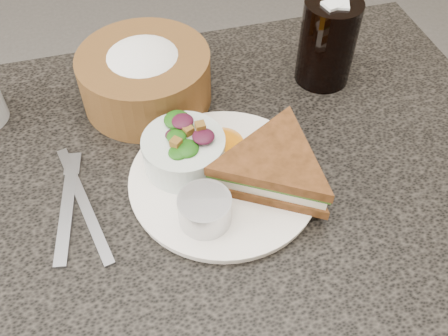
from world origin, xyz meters
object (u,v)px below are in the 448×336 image
salad_bowl (184,147)px  bread_basket (144,70)px  dining_table (196,311)px  cola_glass (328,39)px  dinner_plate (224,180)px  dressing_ramekin (205,210)px  sandwich (274,167)px

salad_bowl → bread_basket: (-0.03, 0.16, 0.01)m
dining_table → bread_basket: bread_basket is taller
salad_bowl → cola_glass: 0.29m
dinner_plate → salad_bowl: (-0.05, 0.04, 0.04)m
dressing_ramekin → sandwich: bearing=20.8°
cola_glass → dining_table: bearing=-147.0°
bread_basket → cola_glass: (0.28, -0.02, 0.02)m
sandwich → bread_basket: 0.26m
salad_bowl → dressing_ramekin: bearing=-87.3°
dining_table → dinner_plate: 0.38m
sandwich → bread_basket: bread_basket is taller
salad_bowl → dressing_ramekin: (0.00, -0.10, -0.01)m
dining_table → bread_basket: 0.47m
dressing_ramekin → bread_basket: (-0.03, 0.26, 0.03)m
salad_bowl → cola_glass: cola_glass is taller
dressing_ramekin → salad_bowl: bearing=92.7°
dinner_plate → bread_basket: bearing=109.7°
salad_bowl → bread_basket: bearing=99.0°
salad_bowl → bread_basket: bread_basket is taller
dining_table → cola_glass: cola_glass is taller
sandwich → dressing_ramekin: sandwich is taller
bread_basket → dining_table: bearing=-85.9°
dinner_plate → bread_basket: size_ratio=1.27×
sandwich → dressing_ramekin: bearing=-128.2°
sandwich → salad_bowl: (-0.11, 0.06, 0.01)m
salad_bowl → dressing_ramekin: size_ratio=1.67×
dining_table → sandwich: 0.43m
sandwich → dining_table: bearing=-158.1°
salad_bowl → dining_table: bearing=-105.4°
dining_table → sandwich: sandwich is taller
sandwich → bread_basket: (-0.13, 0.22, 0.02)m
bread_basket → dinner_plate: bearing=-70.3°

